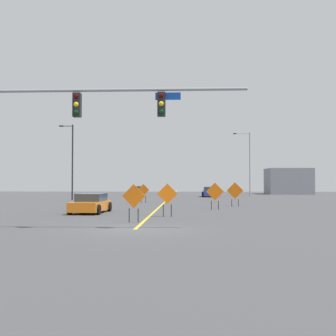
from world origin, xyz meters
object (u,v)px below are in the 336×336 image
at_px(street_lamp_mid_left, 72,159).
at_px(car_orange_passing, 91,204).
at_px(car_blue_approaching, 210,192).
at_px(construction_sign_median_near, 167,196).
at_px(construction_sign_left_lane, 215,193).
at_px(construction_sign_right_lane, 235,191).
at_px(traffic_signal_assembly, 34,114).
at_px(car_red_far, 137,191).
at_px(street_lamp_far_right, 249,161).
at_px(construction_sign_left_shoulder, 134,198).
at_px(construction_sign_right_shoulder, 143,191).

height_order(street_lamp_mid_left, car_orange_passing, street_lamp_mid_left).
bearing_deg(car_blue_approaching, construction_sign_median_near, -97.31).
relative_size(construction_sign_left_lane, car_orange_passing, 0.45).
distance_m(construction_sign_right_lane, construction_sign_median_near, 11.65).
height_order(traffic_signal_assembly, car_red_far, traffic_signal_assembly).
height_order(construction_sign_median_near, car_blue_approaching, construction_sign_median_near).
bearing_deg(construction_sign_right_lane, traffic_signal_assembly, -121.86).
bearing_deg(street_lamp_far_right, construction_sign_left_shoulder, -106.03).
height_order(traffic_signal_assembly, construction_sign_right_shoulder, traffic_signal_assembly).
relative_size(street_lamp_mid_left, construction_sign_left_lane, 4.22).
distance_m(construction_sign_median_near, car_orange_passing, 5.98).
bearing_deg(construction_sign_left_lane, construction_sign_median_near, -116.51).
relative_size(traffic_signal_assembly, street_lamp_mid_left, 1.78).
relative_size(construction_sign_left_shoulder, car_orange_passing, 0.44).
xyz_separation_m(construction_sign_left_lane, car_orange_passing, (-8.39, -3.51, -0.64)).
xyz_separation_m(street_lamp_mid_left, construction_sign_right_lane, (16.77, -11.27, -3.34)).
bearing_deg(street_lamp_mid_left, car_orange_passing, -71.05).
distance_m(construction_sign_right_lane, car_red_far, 30.34).
xyz_separation_m(construction_sign_right_shoulder, construction_sign_left_lane, (6.27, -9.79, 0.09)).
distance_m(construction_sign_right_shoulder, construction_sign_left_shoulder, 19.77).
height_order(street_lamp_mid_left, construction_sign_median_near, street_lamp_mid_left).
height_order(construction_sign_left_shoulder, car_blue_approaching, construction_sign_left_shoulder).
distance_m(street_lamp_mid_left, construction_sign_left_lane, 21.60).
bearing_deg(car_blue_approaching, car_red_far, 151.34).
relative_size(car_blue_approaching, car_orange_passing, 0.94).
height_order(construction_sign_left_shoulder, car_red_far, construction_sign_left_shoulder).
bearing_deg(traffic_signal_assembly, construction_sign_left_shoulder, 38.58).
height_order(street_lamp_far_right, car_blue_approaching, street_lamp_far_right).
distance_m(construction_sign_right_lane, car_orange_passing, 12.80).
height_order(construction_sign_right_lane, construction_sign_median_near, construction_sign_right_lane).
bearing_deg(construction_sign_right_lane, construction_sign_left_shoulder, -115.49).
bearing_deg(street_lamp_mid_left, traffic_signal_assembly, -77.87).
bearing_deg(street_lamp_far_right, construction_sign_right_lane, -100.55).
xyz_separation_m(street_lamp_mid_left, street_lamp_far_right, (21.65, 14.91, 0.45)).
bearing_deg(construction_sign_left_lane, construction_sign_right_shoulder, 122.63).
relative_size(street_lamp_far_right, construction_sign_median_near, 4.66).
distance_m(street_lamp_far_right, construction_sign_left_shoulder, 41.95).
bearing_deg(car_orange_passing, traffic_signal_assembly, -92.12).
relative_size(construction_sign_left_lane, car_blue_approaching, 0.48).
bearing_deg(construction_sign_right_lane, car_red_far, 112.13).
xyz_separation_m(street_lamp_far_right, construction_sign_right_lane, (-4.88, -26.18, -3.79)).
height_order(construction_sign_right_shoulder, car_blue_approaching, construction_sign_right_shoulder).
bearing_deg(construction_sign_left_shoulder, traffic_signal_assembly, -141.42).
height_order(construction_sign_median_near, construction_sign_left_lane, construction_sign_left_lane).
height_order(construction_sign_right_lane, car_red_far, construction_sign_right_lane).
relative_size(street_lamp_mid_left, car_red_far, 1.99).
relative_size(construction_sign_left_shoulder, construction_sign_left_lane, 0.98).
relative_size(street_lamp_mid_left, construction_sign_left_shoulder, 4.33).
bearing_deg(construction_sign_left_shoulder, car_blue_approaching, 81.00).
bearing_deg(traffic_signal_assembly, car_red_far, 90.97).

